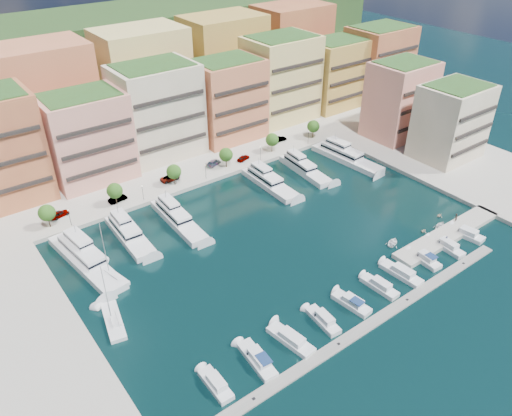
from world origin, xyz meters
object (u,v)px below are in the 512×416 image
Objects in this scene: lamppost_1 at (142,190)px; yacht_5 at (303,168)px; cruiser_3 at (323,320)px; tender_1 at (424,231)px; tree_0 at (47,213)px; cruiser_2 at (291,340)px; cruiser_6 at (401,274)px; car_2 at (170,178)px; tender_3 at (439,215)px; person_0 at (446,239)px; yacht_6 at (345,156)px; cruiser_7 at (425,259)px; cruiser_0 at (216,385)px; tender_0 at (393,243)px; sailboat_1 at (114,322)px; cruiser_5 at (380,287)px; car_1 at (118,199)px; tender_2 at (440,226)px; lamppost_4 at (308,135)px; lamppost_3 at (260,151)px; yacht_1 at (128,233)px; sailboat_2 at (110,277)px; tree_1 at (115,191)px; tree_5 at (313,126)px; cruiser_1 at (258,360)px; tree_3 at (226,155)px; car_0 at (59,214)px; car_3 at (213,163)px; lamppost_0 at (69,215)px; tree_4 at (272,140)px; car_4 at (243,158)px; cruiser_8 at (447,247)px; car_5 at (280,139)px; person_1 at (456,217)px; cruiser_4 at (352,303)px; yacht_4 at (268,182)px; yacht_0 at (84,258)px.

yacht_5 is (42.41, -10.93, -2.62)m from lamppost_1.
cruiser_3 reaches higher than tender_1.
tree_0 reaches higher than cruiser_2.
car_2 is at bearing 107.24° from cruiser_6.
tender_3 is at bearing -33.37° from tree_0.
person_0 is (44.45, 0.79, 1.26)m from cruiser_2.
cruiser_7 is (-20.19, -43.09, -0.64)m from yacht_6.
cruiser_0 is at bearing -105.30° from lamppost_1.
tree_0 is at bearing 27.68° from tender_0.
cruiser_6 is 1.74× the size of car_2.
cruiser_6 is at bearing -23.54° from sailboat_1.
cruiser_5 is 65.34m from car_1.
tender_2 is at bearing 15.36° from cruiser_6.
lamppost_4 reaches higher than cruiser_0.
lamppost_3 is 0.22× the size of yacht_1.
sailboat_1 is at bearing -110.43° from sailboat_2.
tree_1 is 1.48× the size of tender_2.
cruiser_1 is at bearing -138.28° from tree_5.
cruiser_1 is (-43.19, -55.82, -3.26)m from lamppost_3.
tree_3 reaches higher than car_0.
tender_2 is 0.75× the size of car_3.
lamppost_1 is 0.32× the size of sailboat_2.
cruiser_6 is (-13.47, -44.87, -0.66)m from yacht_5.
lamppost_0 reaches higher than car_2.
tree_4 is 1.34× the size of car_4.
person_0 is at bearing 55.01° from cruiser_8.
car_0 is at bearing 70.10° from car_3.
tree_3 reaches higher than car_4.
tree_5 reaches higher than car_0.
sailboat_2 is at bearing 147.64° from cruiser_7.
tender_2 is at bearing -140.25° from car_0.
yacht_6 is 1.76× the size of sailboat_1.
tree_4 is 1.35× the size of lamppost_0.
lamppost_0 is at bearing 95.90° from car_5.
car_5 is (-4.99, 53.61, 1.31)m from tender_3.
yacht_6 is at bearing -98.65° from person_1.
yacht_6 reaches higher than tender_3.
tree_0 is at bearing 122.30° from cruiser_4.
yacht_4 is at bearing -119.77° from car_1.
lamppost_4 is at bearing -94.46° from person_1.
lamppost_0 is at bearing 125.96° from cruiser_5.
cruiser_7 is at bearing -36.72° from yacht_0.
cruiser_5 is 1.52× the size of car_2.
lamppost_1 is 1.13× the size of tender_0.
tender_2 is 0.84× the size of car_0.
cruiser_0 is 68.65m from person_1.
cruiser_0 is at bearing 127.18° from car_3.
tree_4 is 0.77× the size of cruiser_7.
lamppost_3 reaches higher than cruiser_8.
yacht_6 is at bearing -31.61° from lamppost_3.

